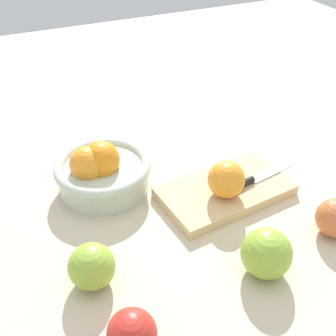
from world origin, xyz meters
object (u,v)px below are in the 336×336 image
at_px(orange_on_board, 226,179).
at_px(apple_front_left_2, 132,333).
at_px(knife, 256,178).
at_px(apple_front_right, 336,218).
at_px(bowl, 101,171).
at_px(apple_front_left, 92,266).
at_px(cutting_board, 225,191).
at_px(apple_front_right_2, 266,253).

relative_size(orange_on_board, apple_front_left_2, 1.04).
bearing_deg(knife, apple_front_right, -71.22).
distance_m(bowl, orange_on_board, 0.25).
height_order(knife, apple_front_left_2, apple_front_left_2).
relative_size(bowl, knife, 1.25).
bearing_deg(orange_on_board, apple_front_left, -163.89).
bearing_deg(apple_front_right, bowl, 139.13).
distance_m(bowl, cutting_board, 0.25).
xyz_separation_m(cutting_board, apple_front_right, (0.12, -0.17, 0.02)).
relative_size(orange_on_board, knife, 0.46).
height_order(orange_on_board, apple_front_right, orange_on_board).
bearing_deg(cutting_board, knife, -5.07).
bearing_deg(orange_on_board, knife, 9.08).
height_order(apple_front_left_2, apple_front_right_2, apple_front_right_2).
distance_m(bowl, apple_front_left, 0.24).
bearing_deg(cutting_board, apple_front_right, -53.97).
bearing_deg(apple_front_left_2, bowl, 79.27).
xyz_separation_m(cutting_board, apple_front_left, (-0.30, -0.10, 0.03)).
xyz_separation_m(bowl, knife, (0.28, -0.13, -0.02)).
height_order(cutting_board, apple_front_left_2, apple_front_left_2).
bearing_deg(bowl, knife, -24.58).
bearing_deg(apple_front_right, apple_front_left, 170.94).
height_order(apple_front_right, apple_front_right_2, apple_front_right_2).
relative_size(cutting_board, orange_on_board, 3.59).
bearing_deg(bowl, apple_front_left_2, -100.73).
distance_m(bowl, apple_front_right, 0.45).
distance_m(orange_on_board, apple_front_right_2, 0.18).
height_order(bowl, orange_on_board, bowl).
bearing_deg(apple_front_right_2, apple_front_right, 8.19).
distance_m(orange_on_board, knife, 0.09).
relative_size(apple_front_left_2, apple_front_right, 0.98).
distance_m(knife, apple_front_left_2, 0.42).
xyz_separation_m(knife, apple_front_right, (0.06, -0.16, 0.01)).
bearing_deg(knife, apple_front_left_2, -147.07).
xyz_separation_m(apple_front_left_2, apple_front_right, (0.41, 0.06, 0.00)).
bearing_deg(knife, apple_front_right_2, -120.08).
height_order(bowl, apple_front_left, bowl).
relative_size(knife, apple_front_left, 2.07).
relative_size(bowl, apple_front_right_2, 2.35).
height_order(orange_on_board, apple_front_left_2, orange_on_board).
bearing_deg(apple_front_left_2, orange_on_board, 38.40).
bearing_deg(apple_front_right_2, cutting_board, 78.10).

